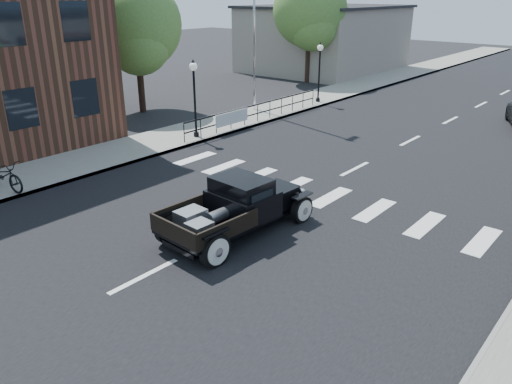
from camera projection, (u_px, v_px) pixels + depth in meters
The scene contains 13 objects.
ground at pixel (230, 233), 13.97m from camera, with size 120.00×120.00×0.00m, color black.
road at pixel (436, 128), 24.63m from camera, with size 14.00×80.00×0.02m, color black.
road_markings at pixel (390, 151), 21.08m from camera, with size 12.00×60.00×0.06m, color silver, non-canonical shape.
sidewalk_left at pixel (296, 103), 29.66m from camera, with size 3.00×80.00×0.15m, color #98978A.
low_building_left at pixel (324, 39), 41.86m from camera, with size 10.00×12.00×5.00m, color gray.
railing at pixel (258, 111), 25.18m from camera, with size 0.08×10.00×1.00m, color black, non-canonical shape.
banner at pixel (232, 123), 23.78m from camera, with size 0.04×2.20×0.60m, color silver, non-canonical shape.
lamp_post_b at pixel (195, 99), 22.06m from camera, with size 0.36×0.36×3.42m, color black, non-canonical shape.
lamp_post_c at pixel (319, 73), 29.17m from camera, with size 0.36×0.36×3.42m, color black, non-canonical shape.
big_tree_near at pixel (138, 46), 26.65m from camera, with size 4.83×4.83×7.09m, color #4C7331, non-canonical shape.
big_tree_far at pixel (309, 28), 35.61m from camera, with size 5.23×5.23×7.68m, color #4C7331, non-canonical shape.
hotrod_pickup at pixel (236, 207), 13.66m from camera, with size 2.19×4.69×1.63m, color black, non-canonical shape.
motorcycle at pixel (3, 175), 16.44m from camera, with size 0.67×1.94×1.02m, color black.
Camera 1 is at (8.59, -9.13, 6.31)m, focal length 35.00 mm.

